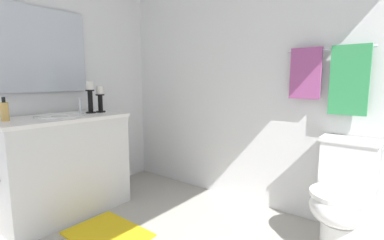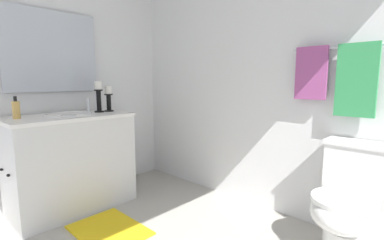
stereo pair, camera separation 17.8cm
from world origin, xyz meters
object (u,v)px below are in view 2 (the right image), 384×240
object	(u,v)px
sink_basin	(69,119)
towel_near_vanity	(311,73)
toilet	(346,202)
candle_holder_tall	(109,98)
mirror	(52,51)
towel_center	(356,80)
soap_bottle	(16,109)
bath_mat	(109,230)
towel_bar	(335,48)
candle_holder_short	(99,96)
vanity_cabinet	(71,162)

from	to	relation	value
sink_basin	towel_near_vanity	xyz separation A→B (m)	(1.67, 1.14, 0.40)
toilet	candle_holder_tall	bearing A→B (deg)	-165.22
mirror	candle_holder_tall	world-z (taller)	mirror
mirror	towel_center	xyz separation A→B (m)	(2.25, 1.14, -0.27)
toilet	towel_near_vanity	bearing A→B (deg)	149.89
candle_holder_tall	mirror	bearing A→B (deg)	-124.34
sink_basin	soap_bottle	xyz separation A→B (m)	(-0.05, -0.39, 0.11)
towel_center	bath_mat	world-z (taller)	towel_center
mirror	towel_center	distance (m)	2.54
towel_near_vanity	towel_bar	bearing A→B (deg)	6.71
towel_bar	towel_near_vanity	bearing A→B (deg)	-173.29
toilet	bath_mat	bearing A→B (deg)	-146.12
sink_basin	bath_mat	world-z (taller)	sink_basin
candle_holder_short	towel_near_vanity	size ratio (longest dim) A/B	0.75
mirror	towel_near_vanity	world-z (taller)	mirror
candle_holder_short	candle_holder_tall	bearing A→B (deg)	85.50
towel_bar	toilet	bearing A→B (deg)	-48.14
toilet	towel_bar	distance (m)	1.07
mirror	candle_holder_tall	bearing A→B (deg)	55.66
mirror	toilet	xyz separation A→B (m)	(2.30, 0.94, -1.06)
candle_holder_tall	towel_near_vanity	bearing A→B (deg)	23.82
sink_basin	towel_bar	size ratio (longest dim) A/B	0.66
vanity_cabinet	soap_bottle	bearing A→B (deg)	-96.91
mirror	toilet	bearing A→B (deg)	22.16
mirror	candle_holder_tall	distance (m)	0.66
sink_basin	mirror	size ratio (longest dim) A/B	0.48
vanity_cabinet	candle_holder_tall	size ratio (longest dim) A/B	4.19
vanity_cabinet	candle_holder_tall	distance (m)	0.69
toilet	towel_near_vanity	distance (m)	0.94
towel_bar	bath_mat	size ratio (longest dim) A/B	1.02
sink_basin	soap_bottle	bearing A→B (deg)	-96.89
vanity_cabinet	sink_basin	xyz separation A→B (m)	(0.00, 0.00, 0.39)
vanity_cabinet	mirror	bearing A→B (deg)	179.99
soap_bottle	candle_holder_tall	bearing A→B (deg)	86.96
toilet	towel_center	size ratio (longest dim) A/B	1.49
sink_basin	candle_holder_tall	size ratio (longest dim) A/B	1.62
candle_holder_tall	soap_bottle	world-z (taller)	candle_holder_tall
bath_mat	candle_holder_tall	bearing A→B (deg)	147.43
vanity_cabinet	towel_near_vanity	size ratio (longest dim) A/B	2.64
candle_holder_tall	towel_bar	world-z (taller)	towel_bar
candle_holder_tall	toilet	distance (m)	2.19
candle_holder_short	toilet	xyz separation A→B (m)	(2.03, 0.63, -0.65)
soap_bottle	towel_bar	world-z (taller)	towel_bar
vanity_cabinet	towel_center	bearing A→B (deg)	30.03
vanity_cabinet	mirror	xyz separation A→B (m)	(-0.28, 0.00, 1.00)
toilet	towel_center	bearing A→B (deg)	102.70
vanity_cabinet	sink_basin	size ratio (longest dim) A/B	2.60
mirror	candle_holder_short	size ratio (longest dim) A/B	2.85
mirror	towel_near_vanity	size ratio (longest dim) A/B	2.13
soap_bottle	towel_bar	distance (m)	2.47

